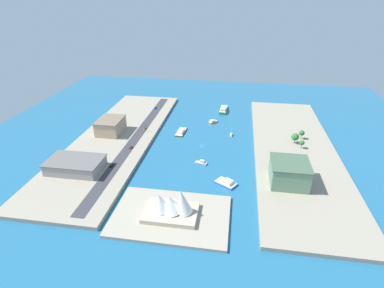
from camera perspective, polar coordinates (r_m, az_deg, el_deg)
ground_plane at (r=275.67m, az=1.93°, el=-0.19°), size 440.00×440.00×0.00m
quay_west at (r=278.67m, az=19.01°, el=-1.13°), size 70.00×240.00×2.96m
quay_east at (r=295.25m, az=-14.15°, el=1.22°), size 70.00×240.00×2.96m
peninsula_point at (r=193.62m, az=-4.06°, el=-13.51°), size 73.24×48.68×2.00m
road_strip at (r=287.87m, az=-10.64°, el=1.25°), size 9.21×228.00×0.15m
water_taxi_orange at (r=322.75m, az=4.04°, el=4.30°), size 10.15×10.38×3.59m
catamaran_blue at (r=222.46m, az=6.59°, el=-7.38°), size 18.01×15.94×4.04m
yacht_sleek_gray at (r=245.60m, az=1.77°, el=-3.59°), size 10.98×5.63×3.67m
barge_flat_brown at (r=298.89m, az=-2.14°, el=2.37°), size 9.14×22.08×3.33m
sailboat_small_white at (r=295.44m, az=7.50°, el=1.76°), size 2.66×8.10×9.52m
ferry_green_doubledeck at (r=355.47m, az=6.05°, el=6.60°), size 8.68×27.95×6.22m
apartment_midrise_tan at (r=300.93m, az=-15.33°, el=3.37°), size 22.73×29.09×13.98m
terminal_long_green at (r=225.14m, az=18.09°, el=-5.20°), size 26.98×27.56×16.77m
carpark_squat_concrete at (r=247.30m, az=-21.41°, el=-3.73°), size 42.15×26.37×9.16m
suv_black at (r=245.26m, az=-15.11°, el=-3.96°), size 1.92×5.06×1.49m
hatchback_blue at (r=356.63m, az=-7.07°, el=6.88°), size 2.17×4.70×1.50m
taxi_yellow_cab at (r=303.20m, az=-9.06°, el=2.96°), size 1.95×4.92×1.70m
pickup_red at (r=268.98m, az=-11.66°, el=-0.58°), size 2.09×4.46×1.76m
traffic_light_waterfront at (r=297.04m, az=-8.81°, el=3.17°), size 0.36×0.36×6.50m
opera_landmark at (r=188.48m, az=-4.06°, el=-11.69°), size 33.64×23.01×20.37m
park_tree_cluster at (r=287.04m, az=19.62°, el=1.31°), size 13.37×24.37×9.63m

